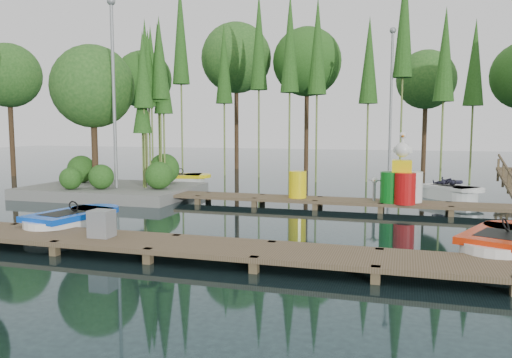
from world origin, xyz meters
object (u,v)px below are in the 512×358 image
(utility_cabinet, at_px, (102,224))
(yellow_barrel, at_px, (297,185))
(island, at_px, (108,113))
(boat_blue, at_px, (71,224))
(boat_red, at_px, (503,247))
(drum_cluster, at_px, (402,182))
(boat_yellow_far, at_px, (178,181))

(utility_cabinet, height_order, yellow_barrel, yellow_barrel)
(island, relative_size, boat_blue, 2.40)
(boat_red, xyz_separation_m, drum_cluster, (-1.98, 5.22, 0.68))
(utility_cabinet, relative_size, drum_cluster, 0.26)
(island, xyz_separation_m, boat_yellow_far, (1.49, 3.02, -2.90))
(boat_blue, xyz_separation_m, drum_cluster, (7.82, 5.59, 0.69))
(boat_blue, bearing_deg, boat_yellow_far, 110.65)
(island, xyz_separation_m, yellow_barrel, (7.63, -0.79, -2.44))
(drum_cluster, bearing_deg, yellow_barrel, 177.28)
(boat_red, bearing_deg, drum_cluster, 134.81)
(island, distance_m, boat_yellow_far, 4.44)
(boat_red, height_order, utility_cabinet, utility_cabinet)
(boat_red, bearing_deg, boat_blue, -153.77)
(boat_yellow_far, height_order, drum_cluster, drum_cluster)
(boat_blue, height_order, utility_cabinet, utility_cabinet)
(island, distance_m, boat_blue, 7.83)
(boat_red, xyz_separation_m, boat_yellow_far, (-11.46, 9.19, 0.02))
(boat_blue, distance_m, boat_yellow_far, 9.70)
(drum_cluster, bearing_deg, utility_cabinet, -131.74)
(boat_blue, xyz_separation_m, boat_yellow_far, (-1.66, 9.56, 0.03))
(boat_blue, bearing_deg, utility_cabinet, -25.37)
(boat_red, distance_m, boat_yellow_far, 14.68)
(island, bearing_deg, boat_yellow_far, 63.82)
(boat_blue, bearing_deg, island, 126.49)
(yellow_barrel, xyz_separation_m, drum_cluster, (3.33, -0.16, 0.20))
(boat_blue, height_order, boat_yellow_far, boat_yellow_far)
(island, bearing_deg, boat_red, -25.47)
(utility_cabinet, bearing_deg, yellow_barrel, 68.37)
(boat_red, bearing_deg, yellow_barrel, 158.68)
(island, height_order, drum_cluster, island)
(yellow_barrel, bearing_deg, utility_cabinet, -111.63)
(island, relative_size, yellow_barrel, 7.66)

